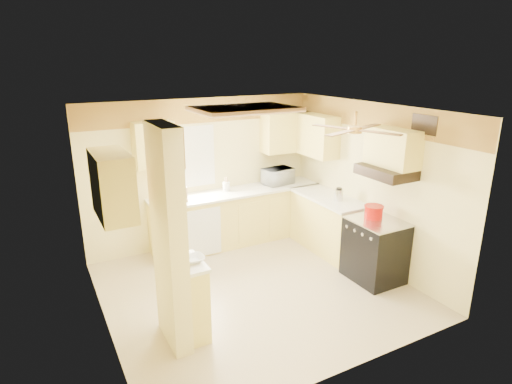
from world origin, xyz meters
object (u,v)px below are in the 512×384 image
bowl (194,259)px  dutch_oven (374,212)px  kettle (339,195)px  microwave (278,176)px  stove (375,250)px

bowl → dutch_oven: dutch_oven is taller
dutch_oven → kettle: 0.81m
microwave → bowl: (-2.42, -2.20, -0.12)m
stove → dutch_oven: size_ratio=3.30×
microwave → bowl: bearing=34.6°
microwave → dutch_oven: size_ratio=1.88×
stove → kettle: (0.04, 0.92, 0.58)m
stove → dutch_oven: bearing=79.8°
bowl → kettle: 2.95m
dutch_oven → kettle: bearing=88.9°
bowl → kettle: kettle is taller
stove → microwave: size_ratio=1.75×
stove → microwave: microwave is taller
kettle → dutch_oven: bearing=-91.1°
microwave → bowl: size_ratio=2.19×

